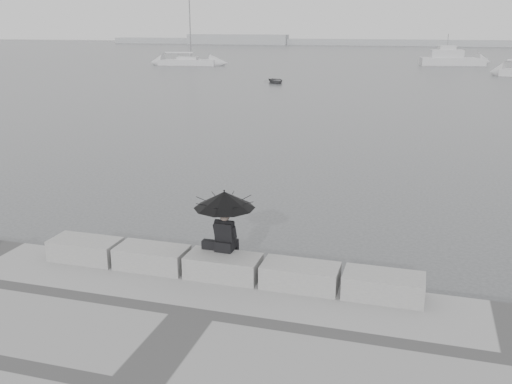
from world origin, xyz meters
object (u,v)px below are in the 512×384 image
(seated_person, at_px, (224,206))
(dinghy, at_px, (276,81))
(sailboat_left, at_px, (188,62))
(motor_cruiser, at_px, (453,59))

(seated_person, bearing_deg, dinghy, 104.33)
(seated_person, height_order, dinghy, seated_person)
(sailboat_left, bearing_deg, seated_person, -74.02)
(sailboat_left, relative_size, dinghy, 4.58)
(sailboat_left, xyz_separation_m, motor_cruiser, (36.88, 10.62, 0.38))
(dinghy, bearing_deg, motor_cruiser, 25.58)
(sailboat_left, relative_size, motor_cruiser, 1.39)
(seated_person, distance_m, dinghy, 47.17)
(motor_cruiser, distance_m, dinghy, 36.86)
(dinghy, bearing_deg, sailboat_left, 96.13)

